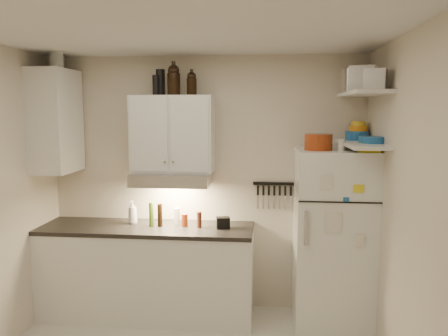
{
  "coord_description": "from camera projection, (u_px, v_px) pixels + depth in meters",
  "views": [
    {
      "loc": [
        0.63,
        -2.9,
        2.05
      ],
      "look_at": [
        0.25,
        0.9,
        1.55
      ],
      "focal_mm": 35.0,
      "sensor_mm": 36.0,
      "label": 1
    }
  ],
  "objects": [
    {
      "name": "spice_jar",
      "position": [
        341.0,
        145.0,
        3.85
      ],
      "size": [
        0.06,
        0.06,
        0.1
      ],
      "primitive_type": "cylinder",
      "rotation": [
        0.0,
        0.0,
        -0.04
      ],
      "color": "silver",
      "rests_on": "fridge"
    },
    {
      "name": "tin_a",
      "position": [
        362.0,
        79.0,
        3.72
      ],
      "size": [
        0.26,
        0.24,
        0.21
      ],
      "primitive_type": "cube",
      "rotation": [
        0.0,
        0.0,
        -0.29
      ],
      "color": "#AAAAAD",
      "rests_on": "shelf_hi"
    },
    {
      "name": "growler_b",
      "position": [
        192.0,
        83.0,
        4.18
      ],
      "size": [
        0.12,
        0.12,
        0.23
      ],
      "primitive_type": null,
      "rotation": [
        0.0,
        0.0,
        0.25
      ],
      "color": "black",
      "rests_on": "upper_cabinet"
    },
    {
      "name": "countertop",
      "position": [
        147.0,
        228.0,
        4.31
      ],
      "size": [
        2.1,
        0.62,
        0.04
      ],
      "primitive_type": "cube",
      "color": "black",
      "rests_on": "base_cabinet"
    },
    {
      "name": "shelf_hi",
      "position": [
        363.0,
        93.0,
        3.77
      ],
      "size": [
        0.3,
        0.95,
        0.03
      ],
      "primitive_type": "cube",
      "color": "white",
      "rests_on": "right_wall"
    },
    {
      "name": "bowl_yellow",
      "position": [
        359.0,
        123.0,
        4.14
      ],
      "size": [
        0.13,
        0.13,
        0.04
      ],
      "primitive_type": "cylinder",
      "color": "yellow",
      "rests_on": "bowl_orange"
    },
    {
      "name": "base_cabinet",
      "position": [
        148.0,
        273.0,
        4.37
      ],
      "size": [
        2.1,
        0.6,
        0.88
      ],
      "primitive_type": "cube",
      "color": "white",
      "rests_on": "floor"
    },
    {
      "name": "book_stack",
      "position": [
        369.0,
        147.0,
        3.76
      ],
      "size": [
        0.22,
        0.25,
        0.08
      ],
      "primitive_type": "cube",
      "rotation": [
        0.0,
        0.0,
        -0.17
      ],
      "color": "yellow",
      "rests_on": "fridge"
    },
    {
      "name": "caddy",
      "position": [
        223.0,
        223.0,
        4.23
      ],
      "size": [
        0.14,
        0.12,
        0.11
      ],
      "primitive_type": "cube",
      "rotation": [
        0.0,
        0.0,
        0.21
      ],
      "color": "black",
      "rests_on": "countertop"
    },
    {
      "name": "ceiling",
      "position": [
        172.0,
        25.0,
        2.85
      ],
      "size": [
        3.2,
        3.0,
        0.02
      ],
      "primitive_type": "cube",
      "color": "silver",
      "rests_on": "ground"
    },
    {
      "name": "soap_bottle",
      "position": [
        133.0,
        211.0,
        4.39
      ],
      "size": [
        0.12,
        0.13,
        0.26
      ],
      "primitive_type": "imported",
      "rotation": [
        0.0,
        0.0,
        -0.27
      ],
      "color": "white",
      "rests_on": "countertop"
    },
    {
      "name": "bowl_orange",
      "position": [
        358.0,
        128.0,
        4.15
      ],
      "size": [
        0.17,
        0.17,
        0.05
      ],
      "primitive_type": "cylinder",
      "color": "orange",
      "rests_on": "bowl_teal"
    },
    {
      "name": "upper_cabinet",
      "position": [
        173.0,
        134.0,
        4.3
      ],
      "size": [
        0.8,
        0.33,
        0.75
      ],
      "primitive_type": "cube",
      "color": "white",
      "rests_on": "back_wall"
    },
    {
      "name": "side_cabinet",
      "position": [
        56.0,
        121.0,
        4.26
      ],
      "size": [
        0.33,
        0.55,
        1.0
      ],
      "primitive_type": "cube",
      "color": "white",
      "rests_on": "left_wall"
    },
    {
      "name": "red_jar",
      "position": [
        185.0,
        220.0,
        4.3
      ],
      "size": [
        0.07,
        0.07,
        0.12
      ],
      "primitive_type": "cylinder",
      "rotation": [
        0.0,
        0.0,
        0.21
      ],
      "color": "#8E3210",
      "rests_on": "countertop"
    },
    {
      "name": "oil_bottle",
      "position": [
        151.0,
        214.0,
        4.29
      ],
      "size": [
        0.05,
        0.05,
        0.24
      ],
      "primitive_type": "cylinder",
      "rotation": [
        0.0,
        0.0,
        -0.11
      ],
      "color": "#45681A",
      "rests_on": "countertop"
    },
    {
      "name": "side_jar",
      "position": [
        56.0,
        60.0,
        4.16
      ],
      "size": [
        0.13,
        0.13,
        0.17
      ],
      "primitive_type": "cylinder",
      "rotation": [
        0.0,
        0.0,
        -0.01
      ],
      "color": "silver",
      "rests_on": "side_cabinet"
    },
    {
      "name": "back_wall",
      "position": [
        206.0,
        184.0,
        4.51
      ],
      "size": [
        3.2,
        0.02,
        2.6
      ],
      "primitive_type": "cube",
      "color": "beige",
      "rests_on": "ground"
    },
    {
      "name": "plates",
      "position": [
        373.0,
        140.0,
        3.74
      ],
      "size": [
        0.25,
        0.25,
        0.06
      ],
      "primitive_type": "cylinder",
      "rotation": [
        0.0,
        0.0,
        0.05
      ],
      "color": "#1D5CA1",
      "rests_on": "shelf_lo"
    },
    {
      "name": "shelf_lo",
      "position": [
        361.0,
        144.0,
        3.83
      ],
      "size": [
        0.3,
        0.95,
        0.03
      ],
      "primitive_type": "cube",
      "color": "white",
      "rests_on": "right_wall"
    },
    {
      "name": "vinegar_bottle",
      "position": [
        160.0,
        215.0,
        4.28
      ],
      "size": [
        0.05,
        0.05,
        0.23
      ],
      "primitive_type": "cylinder",
      "rotation": [
        0.0,
        0.0,
        0.08
      ],
      "color": "black",
      "rests_on": "countertop"
    },
    {
      "name": "right_wall",
      "position": [
        416.0,
        226.0,
        2.86
      ],
      "size": [
        0.02,
        3.0,
        2.6
      ],
      "primitive_type": "cube",
      "color": "beige",
      "rests_on": "ground"
    },
    {
      "name": "fridge",
      "position": [
        332.0,
        240.0,
        4.1
      ],
      "size": [
        0.7,
        0.68,
        1.7
      ],
      "primitive_type": "cube",
      "color": "white",
      "rests_on": "floor"
    },
    {
      "name": "thermos_b",
      "position": [
        156.0,
        85.0,
        4.2
      ],
      "size": [
        0.08,
        0.08,
        0.19
      ],
      "primitive_type": "cylinder",
      "rotation": [
        0.0,
        0.0,
        0.3
      ],
      "color": "black",
      "rests_on": "upper_cabinet"
    },
    {
      "name": "knife_strip",
      "position": [
        274.0,
        184.0,
        4.41
      ],
      "size": [
        0.42,
        0.02,
        0.03
      ],
      "primitive_type": "cube",
      "color": "black",
      "rests_on": "back_wall"
    },
    {
      "name": "range_hood",
      "position": [
        172.0,
        179.0,
        4.29
      ],
      "size": [
        0.76,
        0.46,
        0.12
      ],
      "primitive_type": "cube",
      "color": "silver",
      "rests_on": "back_wall"
    },
    {
      "name": "thermos_a",
      "position": [
        160.0,
        82.0,
        4.25
      ],
      "size": [
        0.1,
        0.1,
        0.25
      ],
      "primitive_type": "cylinder",
      "rotation": [
        0.0,
        0.0,
        0.17
      ],
      "color": "black",
      "rests_on": "upper_cabinet"
    },
    {
      "name": "bowl_teal",
      "position": [
        357.0,
        136.0,
        4.13
      ],
      "size": [
        0.21,
        0.21,
        0.09
      ],
      "primitive_type": "cylinder",
      "color": "#1D5CA1",
      "rests_on": "shelf_lo"
    },
    {
      "name": "clear_bottle",
      "position": [
        177.0,
        216.0,
        4.35
      ],
      "size": [
        0.07,
        0.07,
        0.17
      ],
      "primitive_type": "cylinder",
      "rotation": [
        0.0,
        0.0,
        -0.22
      ],
      "color": "silver",
      "rests_on": "countertop"
    },
    {
      "name": "tin_b",
      "position": [
        376.0,
        79.0,
        3.45
      ],
      "size": [
        0.21,
        0.21,
        0.16
      ],
      "primitive_type": "cube",
      "rotation": [
        0.0,
        0.0,
        -0.37
      ],
      "color": "#AAAAAD",
      "rests_on": "shelf_hi"
    },
    {
      "name": "dutch_oven",
      "position": [
        318.0,
        142.0,
        3.92
      ],
      "size": [
        0.3,
        0.3,
        0.14
      ],
      "primitive_type": "cylinder",
      "rotation": [
        0.0,
        0.0,
        -0.21
      ],
      "color": "#8E3210",
      "rests_on": "fridge"
    },
    {
      "name": "pepper_mill",
      "position": [
        199.0,
        220.0,
        4.25
      ],
      "size": [
        0.06,
        0.06,
        0.16
      ],
      "primitive_type": "cylinder",
      "rotation": [
        0.0,
        0.0,
        -0.19
      ],
      "color": "#582A1A",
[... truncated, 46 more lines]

